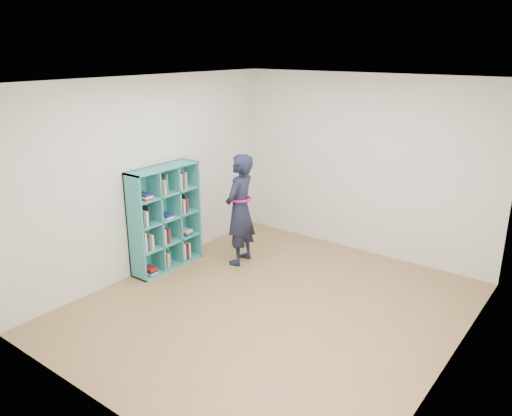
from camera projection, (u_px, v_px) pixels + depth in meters
The scene contains 9 objects.
floor at pixel (271, 307), 5.90m from camera, with size 4.50×4.50×0.00m, color #966E44.
ceiling at pixel (274, 81), 5.09m from camera, with size 4.50×4.50×0.00m, color white.
wall_left at pixel (150, 176), 6.65m from camera, with size 0.02×4.50×2.60m, color silver.
wall_right at pixel (459, 244), 4.35m from camera, with size 0.02×4.50×2.60m, color silver.
wall_back at pixel (363, 165), 7.20m from camera, with size 4.00×0.02×2.60m, color silver.
wall_front at pixel (102, 273), 3.79m from camera, with size 4.00×0.02×2.60m, color silver.
bookshelf at pixel (164, 219), 6.80m from camera, with size 0.31×1.07×1.43m.
person at pixel (240, 210), 6.90m from camera, with size 0.48×0.63×1.57m.
smartphone at pixel (233, 199), 7.01m from camera, with size 0.05×0.10×0.14m.
Camera 1 is at (3.02, -4.29, 2.94)m, focal length 35.00 mm.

